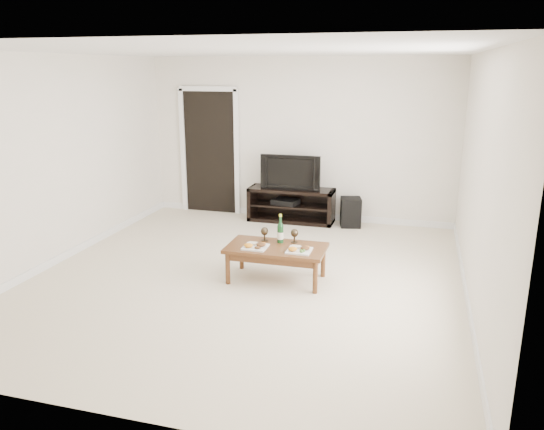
{
  "coord_description": "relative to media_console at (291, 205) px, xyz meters",
  "views": [
    {
      "loc": [
        1.9,
        -5.61,
        2.43
      ],
      "look_at": [
        0.22,
        0.35,
        0.7
      ],
      "focal_mm": 35.0,
      "sensor_mm": 36.0,
      "label": 1
    }
  ],
  "objects": [
    {
      "name": "floor",
      "position": [
        0.06,
        -2.5,
        -0.28
      ],
      "size": [
        5.5,
        5.5,
        0.0
      ],
      "primitive_type": "plane",
      "color": "beige",
      "rests_on": "ground"
    },
    {
      "name": "back_wall",
      "position": [
        0.06,
        0.27,
        1.02
      ],
      "size": [
        5.0,
        0.04,
        2.6
      ],
      "primitive_type": "cube",
      "color": "silver",
      "rests_on": "ground"
    },
    {
      "name": "ceiling",
      "position": [
        0.06,
        -2.5,
        2.35
      ],
      "size": [
        5.0,
        5.5,
        0.04
      ],
      "primitive_type": "cube",
      "color": "white",
      "rests_on": "back_wall"
    },
    {
      "name": "doorway",
      "position": [
        -1.49,
        0.24,
        0.75
      ],
      "size": [
        0.9,
        0.02,
        2.05
      ],
      "primitive_type": "cube",
      "color": "black",
      "rests_on": "ground"
    },
    {
      "name": "media_console",
      "position": [
        0.0,
        0.0,
        0.0
      ],
      "size": [
        1.38,
        0.45,
        0.55
      ],
      "primitive_type": "cube",
      "color": "black",
      "rests_on": "ground"
    },
    {
      "name": "television",
      "position": [
        -0.0,
        0.0,
        0.55
      ],
      "size": [
        0.97,
        0.13,
        0.56
      ],
      "primitive_type": "imported",
      "rotation": [
        0.0,
        0.0,
        0.0
      ],
      "color": "black",
      "rests_on": "media_console"
    },
    {
      "name": "av_receiver",
      "position": [
        -0.09,
        -0.01,
        0.05
      ],
      "size": [
        0.45,
        0.38,
        0.08
      ],
      "primitive_type": "cube",
      "rotation": [
        0.0,
        0.0,
        -0.21
      ],
      "color": "black",
      "rests_on": "media_console"
    },
    {
      "name": "subwoofer",
      "position": [
        0.97,
        -0.02,
        -0.05
      ],
      "size": [
        0.37,
        0.37,
        0.46
      ],
      "primitive_type": "cube",
      "rotation": [
        0.0,
        0.0,
        0.24
      ],
      "color": "black",
      "rests_on": "ground"
    },
    {
      "name": "coffee_table",
      "position": [
        0.42,
        -2.47,
        -0.07
      ],
      "size": [
        1.15,
        0.63,
        0.42
      ],
      "primitive_type": "cube",
      "rotation": [
        0.0,
        0.0,
        0.01
      ],
      "color": "brown",
      "rests_on": "ground"
    },
    {
      "name": "plate_left",
      "position": [
        0.2,
        -2.58,
        0.18
      ],
      "size": [
        0.27,
        0.27,
        0.07
      ],
      "primitive_type": "cube",
      "color": "white",
      "rests_on": "coffee_table"
    },
    {
      "name": "plate_right",
      "position": [
        0.72,
        -2.57,
        0.18
      ],
      "size": [
        0.27,
        0.27,
        0.07
      ],
      "primitive_type": "cube",
      "color": "white",
      "rests_on": "coffee_table"
    },
    {
      "name": "wine_bottle",
      "position": [
        0.43,
        -2.32,
        0.32
      ],
      "size": [
        0.07,
        0.07,
        0.35
      ],
      "primitive_type": "cylinder",
      "color": "#0F3A18",
      "rests_on": "coffee_table"
    },
    {
      "name": "goblet_left",
      "position": [
        0.23,
        -2.31,
        0.23
      ],
      "size": [
        0.09,
        0.09,
        0.17
      ],
      "primitive_type": null,
      "color": "#372C1E",
      "rests_on": "coffee_table"
    },
    {
      "name": "goblet_right",
      "position": [
        0.59,
        -2.28,
        0.23
      ],
      "size": [
        0.09,
        0.09,
        0.17
      ],
      "primitive_type": null,
      "color": "#372C1E",
      "rests_on": "coffee_table"
    }
  ]
}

